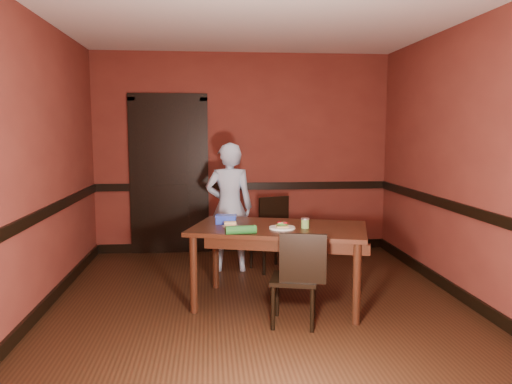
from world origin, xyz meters
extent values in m
cube|color=black|center=(0.00, 0.00, 0.00)|extent=(4.00, 4.50, 0.01)
cube|color=silver|center=(0.00, 0.00, 2.70)|extent=(4.00, 4.50, 0.01)
cube|color=maroon|center=(0.00, 2.25, 1.35)|extent=(4.00, 0.02, 2.70)
cube|color=maroon|center=(0.00, -2.25, 1.35)|extent=(4.00, 0.02, 2.70)
cube|color=maroon|center=(-2.00, 0.00, 1.35)|extent=(0.02, 4.50, 2.70)
cube|color=maroon|center=(2.00, 0.00, 1.35)|extent=(0.02, 4.50, 2.70)
cube|color=black|center=(0.00, 2.23, 0.90)|extent=(4.00, 0.03, 0.10)
cube|color=black|center=(-1.99, 0.00, 0.90)|extent=(0.03, 4.50, 0.10)
cube|color=black|center=(1.99, 0.00, 0.90)|extent=(0.03, 4.50, 0.10)
cube|color=black|center=(0.00, 2.23, 0.06)|extent=(4.00, 0.03, 0.12)
cube|color=black|center=(-1.99, 0.00, 0.06)|extent=(0.03, 4.50, 0.12)
cube|color=black|center=(1.99, 0.00, 0.06)|extent=(0.03, 4.50, 0.12)
cube|color=black|center=(-1.00, 2.21, 1.02)|extent=(0.85, 0.04, 2.05)
cube|color=black|center=(-1.48, 2.23, 1.02)|extent=(0.10, 0.06, 2.15)
cube|color=black|center=(-0.52, 2.23, 1.02)|extent=(0.10, 0.06, 2.15)
cube|color=black|center=(-1.00, 2.23, 2.10)|extent=(1.05, 0.06, 0.10)
cube|color=black|center=(0.19, 0.03, 0.38)|extent=(1.81, 1.33, 0.76)
imported|color=#A7C2DF|center=(-0.23, 1.25, 0.76)|extent=(0.57, 0.38, 1.52)
cylinder|color=silver|center=(0.20, -0.07, 0.76)|extent=(0.24, 0.24, 0.01)
cube|color=#9F834D|center=(0.20, -0.07, 0.78)|extent=(0.11, 0.10, 0.02)
ellipsoid|color=#40832F|center=(0.20, -0.07, 0.80)|extent=(0.10, 0.09, 0.02)
cylinder|color=red|center=(0.18, -0.06, 0.81)|extent=(0.04, 0.04, 0.01)
cylinder|color=red|center=(0.23, -0.08, 0.81)|extent=(0.04, 0.04, 0.01)
cylinder|color=#8FAE69|center=(0.17, -0.10, 0.81)|extent=(0.03, 0.03, 0.01)
cylinder|color=#8FAE69|center=(0.23, -0.05, 0.81)|extent=(0.03, 0.03, 0.01)
cylinder|color=#8FAE69|center=(0.20, -0.07, 0.81)|extent=(0.03, 0.03, 0.01)
cylinder|color=#699844|center=(0.42, -0.06, 0.80)|extent=(0.08, 0.08, 0.08)
cylinder|color=#B9B9B7|center=(0.42, -0.06, 0.85)|extent=(0.08, 0.08, 0.01)
cylinder|color=silver|center=(-0.27, 0.07, 0.76)|extent=(0.15, 0.15, 0.01)
cube|color=#E4C077|center=(-0.27, 0.07, 0.79)|extent=(0.11, 0.07, 0.04)
cube|color=#233BB3|center=(-0.31, 0.23, 0.79)|extent=(0.20, 0.15, 0.07)
cube|color=#233BB3|center=(-0.31, 0.23, 0.84)|extent=(0.22, 0.16, 0.01)
cylinder|color=#19511D|center=(-0.19, -0.28, 0.80)|extent=(0.28, 0.11, 0.08)
camera|label=1|loc=(-0.46, -4.56, 1.66)|focal=35.00mm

